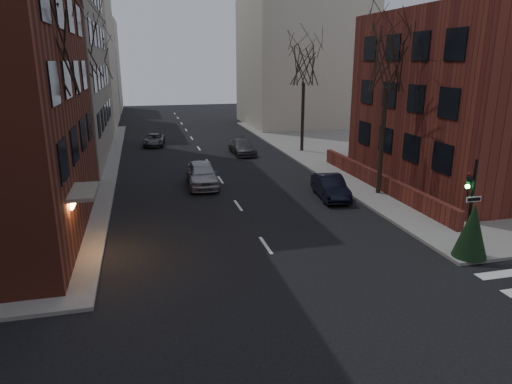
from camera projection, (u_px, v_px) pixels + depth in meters
sidewalk_far_right at (507, 145)px, 43.96m from camera, size 44.00×44.00×0.15m
building_right_brick at (485, 100)px, 29.29m from camera, size 12.00×14.00×11.00m
low_wall_right at (378, 180)px, 28.96m from camera, size 0.35×16.00×1.00m
building_distant_la at (51, 51)px, 54.52m from camera, size 14.00×16.00×18.00m
building_distant_ra at (302, 60)px, 57.12m from camera, size 14.00×14.00×16.00m
building_distant_lb at (86, 66)px, 71.38m from camera, size 10.00×12.00×14.00m
traffic_signal at (469, 212)px, 18.97m from camera, size 0.76×0.44×4.00m
tree_left_a at (38, 48)px, 17.91m from camera, size 4.18×4.18×10.26m
tree_left_b at (75, 45)px, 28.97m from camera, size 4.40×4.40×10.80m
tree_left_c at (96, 60)px, 42.26m from camera, size 3.96×3.96×9.72m
tree_right_a at (388, 59)px, 25.86m from camera, size 3.96×3.96×9.72m
tree_right_b at (304, 65)px, 39.02m from camera, size 3.74×3.74×9.18m
streetlamp_near at (86, 127)px, 26.69m from camera, size 0.36×0.36×6.28m
streetlamp_far at (107, 99)px, 45.32m from camera, size 0.36×0.36×6.28m
parked_sedan at (330, 187)px, 27.31m from camera, size 1.94×4.30×1.37m
car_lane_silver at (202, 174)px, 29.86m from camera, size 2.14×4.88×1.63m
car_lane_gray at (242, 147)px, 40.07m from camera, size 1.94×4.48×1.28m
car_lane_far at (154, 140)px, 44.06m from camera, size 2.29×4.22×1.12m
sandwich_board at (395, 188)px, 27.34m from camera, size 0.43×0.59×0.91m
evergreen_shrub at (472, 230)px, 18.65m from camera, size 1.81×1.81×2.30m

